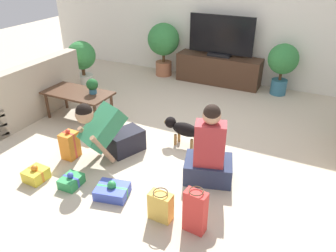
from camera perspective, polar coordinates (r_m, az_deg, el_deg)
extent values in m
plane|color=beige|center=(4.44, 0.65, -2.51)|extent=(16.00, 16.00, 0.00)
cube|color=white|center=(6.37, 11.59, 19.00)|extent=(8.40, 0.06, 2.60)
cube|color=tan|center=(5.65, -23.65, 4.37)|extent=(0.83, 1.71, 0.41)
cube|color=tan|center=(5.28, -22.23, 7.95)|extent=(0.20, 1.71, 0.42)
cube|color=tan|center=(6.10, -18.51, 7.93)|extent=(0.83, 0.16, 0.59)
cube|color=red|center=(5.66, -21.00, 8.87)|extent=(0.18, 0.34, 0.32)
cube|color=#288E6B|center=(5.45, -23.58, 7.63)|extent=(0.18, 0.34, 0.32)
cube|color=#9E4293|center=(5.24, -26.36, 6.27)|extent=(0.18, 0.34, 0.32)
cube|color=#472D1E|center=(5.03, -15.46, 5.56)|extent=(1.02, 0.52, 0.03)
cylinder|color=#472D1E|center=(5.28, -20.25, 3.34)|extent=(0.04, 0.04, 0.40)
cylinder|color=#472D1E|center=(4.71, -12.49, 1.45)|extent=(0.04, 0.04, 0.40)
cylinder|color=#472D1E|center=(5.53, -17.42, 4.95)|extent=(0.04, 0.04, 0.40)
cylinder|color=#472D1E|center=(4.99, -9.75, 3.32)|extent=(0.04, 0.04, 0.40)
cube|color=#472D1E|center=(6.39, 8.76, 9.67)|extent=(1.59, 0.42, 0.53)
cube|color=black|center=(6.30, 8.96, 12.16)|extent=(0.42, 0.20, 0.05)
cube|color=black|center=(6.21, 9.22, 15.43)|extent=(1.21, 0.03, 0.69)
cylinder|color=#A36042|center=(6.79, -0.76, 10.01)|extent=(0.32, 0.32, 0.28)
cylinder|color=brown|center=(6.72, -0.77, 11.89)|extent=(0.06, 0.06, 0.19)
sphere|color=#337F3D|center=(6.63, -0.79, 14.86)|extent=(0.62, 0.62, 0.62)
cylinder|color=beige|center=(6.32, -14.31, 7.56)|extent=(0.34, 0.34, 0.25)
cylinder|color=brown|center=(6.26, -14.53, 9.27)|extent=(0.06, 0.06, 0.15)
sphere|color=#337F3D|center=(6.17, -14.86, 11.81)|extent=(0.51, 0.51, 0.51)
cylinder|color=#336B84|center=(6.17, 18.69, 6.48)|extent=(0.27, 0.27, 0.27)
cylinder|color=brown|center=(6.10, 18.99, 8.31)|extent=(0.05, 0.05, 0.16)
sphere|color=#337F3D|center=(6.01, 19.44, 10.96)|extent=(0.52, 0.52, 0.52)
cube|color=#23232D|center=(4.19, -7.40, -2.64)|extent=(0.44, 0.52, 0.28)
cube|color=#338456|center=(3.90, -11.35, -0.21)|extent=(0.50, 0.62, 0.49)
sphere|color=tan|center=(3.72, -14.36, 1.93)|extent=(0.20, 0.20, 0.20)
sphere|color=black|center=(3.70, -14.43, 2.42)|extent=(0.19, 0.19, 0.19)
cylinder|color=tan|center=(4.07, -13.33, -2.37)|extent=(0.17, 0.29, 0.44)
cylinder|color=tan|center=(3.85, -11.25, -4.05)|extent=(0.17, 0.29, 0.44)
cube|color=#283351|center=(3.72, 6.99, -7.44)|extent=(0.61, 0.53, 0.24)
cube|color=#AD3338|center=(3.47, 7.28, -3.12)|extent=(0.36, 0.28, 0.49)
sphere|color=tan|center=(3.31, 7.63, 1.85)|extent=(0.19, 0.19, 0.19)
sphere|color=black|center=(3.29, 7.66, 2.29)|extent=(0.18, 0.18, 0.18)
cylinder|color=tan|center=(3.68, 9.37, -2.61)|extent=(0.13, 0.27, 0.06)
cylinder|color=tan|center=(3.68, 5.39, -2.30)|extent=(0.13, 0.27, 0.06)
ellipsoid|color=black|center=(4.22, 3.06, -0.63)|extent=(0.39, 0.19, 0.18)
sphere|color=black|center=(4.30, 0.44, 0.64)|extent=(0.15, 0.15, 0.15)
sphere|color=olive|center=(4.33, -0.24, 0.68)|extent=(0.07, 0.07, 0.07)
cylinder|color=black|center=(4.12, 5.69, -0.95)|extent=(0.10, 0.04, 0.11)
cylinder|color=olive|center=(4.39, 1.93, -1.83)|extent=(0.04, 0.04, 0.15)
cylinder|color=olive|center=(4.32, 1.30, -2.38)|extent=(0.04, 0.04, 0.15)
cylinder|color=olive|center=(4.29, 4.73, -2.66)|extent=(0.04, 0.04, 0.15)
cylinder|color=olive|center=(4.22, 4.13, -3.24)|extent=(0.04, 0.04, 0.15)
cube|color=#3D51BC|center=(3.54, -9.67, -11.11)|extent=(0.38, 0.34, 0.11)
cube|color=#2D934C|center=(3.54, -9.67, -11.11)|extent=(0.33, 0.10, 0.11)
sphere|color=#2D934C|center=(3.49, -9.77, -10.09)|extent=(0.09, 0.09, 0.09)
cube|color=yellow|center=(3.98, -22.00, -7.88)|extent=(0.22, 0.24, 0.13)
cube|color=orange|center=(3.98, -22.00, -7.88)|extent=(0.22, 0.04, 0.13)
sphere|color=orange|center=(3.93, -22.24, -6.80)|extent=(0.08, 0.08, 0.08)
cube|color=#2D934C|center=(3.77, -16.48, -9.22)|extent=(0.20, 0.25, 0.11)
cube|color=#3D51BC|center=(3.77, -16.48, -9.22)|extent=(0.20, 0.04, 0.11)
sphere|color=#3D51BC|center=(3.72, -16.65, -8.24)|extent=(0.07, 0.07, 0.07)
cube|color=orange|center=(4.19, -16.71, -3.23)|extent=(0.17, 0.20, 0.34)
cube|color=red|center=(4.19, -16.71, -3.23)|extent=(0.17, 0.03, 0.34)
sphere|color=red|center=(4.10, -17.08, -0.92)|extent=(0.06, 0.06, 0.06)
cube|color=#E5B74C|center=(3.18, -1.29, -13.82)|extent=(0.23, 0.13, 0.29)
torus|color=#4C3823|center=(3.07, -1.32, -11.52)|extent=(0.15, 0.15, 0.01)
cube|color=red|center=(3.03, 4.75, -14.65)|extent=(0.21, 0.13, 0.43)
torus|color=#4C3823|center=(2.88, 4.94, -11.21)|extent=(0.14, 0.14, 0.01)
cylinder|color=#336B84|center=(4.91, -12.94, 5.95)|extent=(0.11, 0.11, 0.07)
sphere|color=#1E5628|center=(4.88, -13.07, 7.07)|extent=(0.17, 0.17, 0.17)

